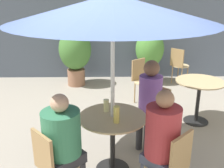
{
  "coord_description": "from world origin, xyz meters",
  "views": [
    {
      "loc": [
        -0.1,
        -2.51,
        2.06
      ],
      "look_at": [
        -0.05,
        0.59,
        0.97
      ],
      "focal_mm": 42.0,
      "sensor_mm": 36.0,
      "label": 1
    }
  ],
  "objects_px": {
    "bistro_chair_4": "(179,63)",
    "seated_person_2": "(150,98)",
    "cafe_table_far": "(199,90)",
    "umbrella": "(113,9)",
    "beer_glass_0": "(116,114)",
    "beer_glass_1": "(106,105)",
    "bistro_chair_1": "(172,163)",
    "bistro_chair_3": "(141,77)",
    "bistro_chair_2": "(155,111)",
    "seated_person_0": "(64,140)",
    "potted_plant_0": "(75,53)",
    "potted_plant_1": "(150,53)",
    "bistro_chair_0": "(52,162)",
    "seated_person_1": "(161,138)",
    "cafe_table_near": "(113,129)"
  },
  "relations": [
    {
      "from": "beer_glass_1",
      "to": "bistro_chair_1",
      "type": "bearing_deg",
      "value": -49.32
    },
    {
      "from": "cafe_table_near",
      "to": "seated_person_1",
      "type": "distance_m",
      "value": 0.69
    },
    {
      "from": "bistro_chair_4",
      "to": "beer_glass_0",
      "type": "bearing_deg",
      "value": 111.92
    },
    {
      "from": "bistro_chair_0",
      "to": "bistro_chair_4",
      "type": "distance_m",
      "value": 4.3
    },
    {
      "from": "seated_person_0",
      "to": "umbrella",
      "type": "relative_size",
      "value": 0.55
    },
    {
      "from": "bistro_chair_4",
      "to": "seated_person_2",
      "type": "relative_size",
      "value": 0.68
    },
    {
      "from": "potted_plant_1",
      "to": "bistro_chair_1",
      "type": "bearing_deg",
      "value": -95.43
    },
    {
      "from": "bistro_chair_3",
      "to": "beer_glass_1",
      "type": "relative_size",
      "value": 5.81
    },
    {
      "from": "potted_plant_0",
      "to": "bistro_chair_1",
      "type": "bearing_deg",
      "value": -70.2
    },
    {
      "from": "bistro_chair_3",
      "to": "seated_person_2",
      "type": "relative_size",
      "value": 0.68
    },
    {
      "from": "bistro_chair_2",
      "to": "beer_glass_0",
      "type": "distance_m",
      "value": 0.95
    },
    {
      "from": "bistro_chair_4",
      "to": "potted_plant_1",
      "type": "relative_size",
      "value": 0.68
    },
    {
      "from": "umbrella",
      "to": "bistro_chair_1",
      "type": "bearing_deg",
      "value": -46.93
    },
    {
      "from": "seated_person_2",
      "to": "cafe_table_far",
      "type": "bearing_deg",
      "value": 86.74
    },
    {
      "from": "bistro_chair_1",
      "to": "bistro_chair_2",
      "type": "relative_size",
      "value": 1.0
    },
    {
      "from": "cafe_table_near",
      "to": "potted_plant_1",
      "type": "xyz_separation_m",
      "value": [
        0.92,
        3.27,
        0.17
      ]
    },
    {
      "from": "beer_glass_0",
      "to": "bistro_chair_3",
      "type": "bearing_deg",
      "value": 76.11
    },
    {
      "from": "beer_glass_1",
      "to": "potted_plant_1",
      "type": "distance_m",
      "value": 3.29
    },
    {
      "from": "beer_glass_0",
      "to": "beer_glass_1",
      "type": "bearing_deg",
      "value": 111.31
    },
    {
      "from": "bistro_chair_1",
      "to": "seated_person_0",
      "type": "height_order",
      "value": "seated_person_0"
    },
    {
      "from": "bistro_chair_3",
      "to": "bistro_chair_4",
      "type": "relative_size",
      "value": 1.0
    },
    {
      "from": "seated_person_2",
      "to": "cafe_table_near",
      "type": "bearing_deg",
      "value": -90.0
    },
    {
      "from": "bistro_chair_0",
      "to": "bistro_chair_4",
      "type": "height_order",
      "value": "same"
    },
    {
      "from": "cafe_table_far",
      "to": "umbrella",
      "type": "xyz_separation_m",
      "value": [
        -1.43,
        -1.24,
        1.35
      ]
    },
    {
      "from": "bistro_chair_4",
      "to": "seated_person_1",
      "type": "relative_size",
      "value": 0.7
    },
    {
      "from": "beer_glass_1",
      "to": "umbrella",
      "type": "relative_size",
      "value": 0.07
    },
    {
      "from": "bistro_chair_3",
      "to": "cafe_table_far",
      "type": "bearing_deg",
      "value": -85.15
    },
    {
      "from": "bistro_chair_3",
      "to": "bistro_chair_4",
      "type": "height_order",
      "value": "same"
    },
    {
      "from": "seated_person_2",
      "to": "beer_glass_0",
      "type": "xyz_separation_m",
      "value": [
        -0.45,
        -0.61,
        0.06
      ]
    },
    {
      "from": "cafe_table_near",
      "to": "seated_person_2",
      "type": "bearing_deg",
      "value": 43.07
    },
    {
      "from": "cafe_table_far",
      "to": "bistro_chair_4",
      "type": "distance_m",
      "value": 1.91
    },
    {
      "from": "cafe_table_far",
      "to": "potted_plant_1",
      "type": "relative_size",
      "value": 0.62
    },
    {
      "from": "bistro_chair_1",
      "to": "seated_person_2",
      "type": "xyz_separation_m",
      "value": [
        -0.06,
        1.06,
        0.24
      ]
    },
    {
      "from": "bistro_chair_3",
      "to": "potted_plant_0",
      "type": "height_order",
      "value": "potted_plant_0"
    },
    {
      "from": "seated_person_0",
      "to": "bistro_chair_0",
      "type": "bearing_deg",
      "value": 90.0
    },
    {
      "from": "seated_person_2",
      "to": "bistro_chair_0",
      "type": "bearing_deg",
      "value": -90.0
    },
    {
      "from": "bistro_chair_4",
      "to": "bistro_chair_1",
      "type": "bearing_deg",
      "value": 121.69
    },
    {
      "from": "potted_plant_1",
      "to": "beer_glass_0",
      "type": "bearing_deg",
      "value": -104.5
    },
    {
      "from": "cafe_table_near",
      "to": "potted_plant_1",
      "type": "relative_size",
      "value": 0.62
    },
    {
      "from": "bistro_chair_4",
      "to": "seated_person_2",
      "type": "distance_m",
      "value": 2.91
    },
    {
      "from": "bistro_chair_0",
      "to": "bistro_chair_4",
      "type": "bearing_deg",
      "value": -73.66
    },
    {
      "from": "beer_glass_1",
      "to": "umbrella",
      "type": "distance_m",
      "value": 1.12
    },
    {
      "from": "bistro_chair_1",
      "to": "seated_person_0",
      "type": "distance_m",
      "value": 1.07
    },
    {
      "from": "seated_person_2",
      "to": "beer_glass_1",
      "type": "distance_m",
      "value": 0.65
    },
    {
      "from": "seated_person_1",
      "to": "seated_person_2",
      "type": "relative_size",
      "value": 0.98
    },
    {
      "from": "beer_glass_1",
      "to": "bistro_chair_2",
      "type": "bearing_deg",
      "value": 32.12
    },
    {
      "from": "seated_person_2",
      "to": "potted_plant_0",
      "type": "height_order",
      "value": "potted_plant_0"
    },
    {
      "from": "bistro_chair_1",
      "to": "umbrella",
      "type": "height_order",
      "value": "umbrella"
    },
    {
      "from": "bistro_chair_0",
      "to": "seated_person_1",
      "type": "height_order",
      "value": "seated_person_1"
    },
    {
      "from": "bistro_chair_3",
      "to": "seated_person_1",
      "type": "height_order",
      "value": "seated_person_1"
    }
  ]
}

